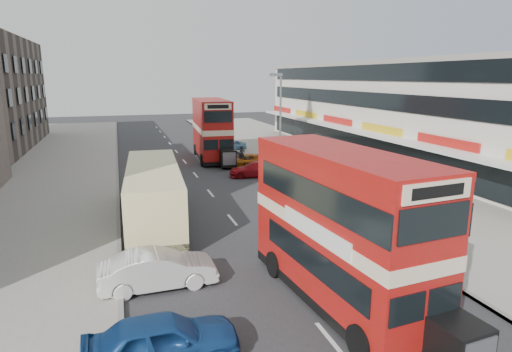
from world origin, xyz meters
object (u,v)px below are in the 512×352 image
object	(u,v)px
car_left_near	(162,340)
car_right_c	(230,145)
car_right_b	(246,161)
bus_second	(212,129)
pedestrian_near	(333,174)
cyclist	(242,160)
street_lamp	(279,116)
coach	(154,192)
car_left_front	(158,270)
car_right_a	(256,169)
bus_main	(341,228)

from	to	relation	value
car_left_near	car_right_c	distance (m)	35.77
car_right_b	bus_second	bearing A→B (deg)	-151.89
pedestrian_near	cyclist	distance (m)	10.08
street_lamp	cyclist	xyz separation A→B (m)	(-2.06, 3.77, -4.15)
bus_second	car_right_c	distance (m)	5.53
street_lamp	coach	distance (m)	14.24
car_left_front	car_right_c	distance (m)	31.25
cyclist	bus_second	bearing A→B (deg)	110.74
car_left_near	cyclist	xyz separation A→B (m)	(9.45, 25.33, -0.10)
car_right_a	car_right_c	size ratio (longest dim) A/B	1.20
bus_second	street_lamp	bearing A→B (deg)	117.84
car_right_a	car_left_near	bearing A→B (deg)	-16.32
car_left_front	cyclist	xyz separation A→B (m)	(9.14, 20.66, -0.09)
coach	pedestrian_near	world-z (taller)	coach
street_lamp	car_right_c	distance (m)	13.32
bus_second	pedestrian_near	size ratio (longest dim) A/B	5.50
car_left_near	car_right_b	world-z (taller)	car_left_near
bus_second	coach	xyz separation A→B (m)	(-6.93, -17.37, -1.21)
bus_main	car_left_front	world-z (taller)	bus_main
bus_main	car_right_a	size ratio (longest dim) A/B	2.27
bus_main	car_right_a	bearing A→B (deg)	-104.42
bus_main	pedestrian_near	size ratio (longest dim) A/B	5.18
bus_main	street_lamp	bearing A→B (deg)	-109.87
pedestrian_near	bus_second	bearing A→B (deg)	-87.59
car_left_near	car_right_c	xyz separation A→B (m)	(10.58, 34.17, -0.13)
bus_second	coach	world-z (taller)	bus_second
car_right_a	cyclist	size ratio (longest dim) A/B	2.17
bus_main	car_left_near	xyz separation A→B (m)	(-6.34, -1.67, -2.04)
car_right_a	cyclist	bearing A→B (deg)	-171.14
street_lamp	bus_main	xyz separation A→B (m)	(-5.17, -19.89, -2.01)
car_right_c	pedestrian_near	distance (m)	18.28
car_left_front	car_right_a	distance (m)	19.25
street_lamp	car_right_b	xyz separation A→B (m)	(-1.72, 3.78, -4.20)
car_left_near	car_left_front	bearing A→B (deg)	-6.13
bus_main	bus_second	size ratio (longest dim) A/B	0.94
street_lamp	car_right_a	distance (m)	4.61
pedestrian_near	street_lamp	bearing A→B (deg)	-89.23
car_left_near	car_right_b	size ratio (longest dim) A/B	1.03
coach	car_left_front	xyz separation A→B (m)	(-0.53, -7.98, -0.98)
car_right_b	car_left_front	bearing A→B (deg)	-19.87
coach	bus_main	bearing A→B (deg)	-59.89
car_left_near	car_left_front	world-z (taller)	car_left_near
street_lamp	cyclist	world-z (taller)	street_lamp
bus_main	pedestrian_near	world-z (taller)	bus_main
car_right_b	cyclist	size ratio (longest dim) A/B	2.15
car_right_b	pedestrian_near	xyz separation A→B (m)	(3.82, -9.19, 0.50)
street_lamp	bus_second	distance (m)	9.43
coach	pedestrian_near	bearing A→B (deg)	18.83
coach	car_left_front	world-z (taller)	coach
car_left_near	car_right_a	xyz separation A→B (m)	(9.53, 21.56, -0.12)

